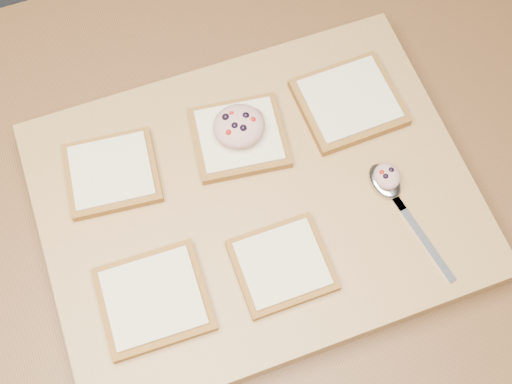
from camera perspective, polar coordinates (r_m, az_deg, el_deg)
The scene contains 11 objects.
ground at distance 1.74m, azimuth -2.50°, elevation -11.60°, with size 4.00×4.00×0.00m, color #515459.
island_counter at distance 1.29m, azimuth -3.31°, elevation -7.70°, with size 2.00×0.80×0.90m.
cutting_board at distance 0.84m, azimuth -0.00°, elevation -0.89°, with size 0.55×0.41×0.04m, color #B8834E.
bread_far_left at distance 0.85m, azimuth -12.69°, elevation 1.70°, with size 0.13×0.12×0.02m.
bread_far_center at distance 0.85m, azimuth -1.51°, elevation 4.90°, with size 0.13×0.12×0.02m.
bread_far_right at distance 0.88m, azimuth 8.26°, elevation 7.94°, with size 0.13×0.12×0.02m.
bread_near_left at distance 0.78m, azimuth -9.09°, elevation -9.38°, with size 0.13×0.12×0.02m.
bread_near_center at distance 0.78m, azimuth 2.33°, elevation -6.49°, with size 0.11×0.10×0.02m.
tuna_salad_dollop at distance 0.83m, azimuth -1.54°, elevation 5.90°, with size 0.07×0.06×0.03m.
spoon at distance 0.84m, azimuth 11.85°, elevation 0.23°, with size 0.05×0.18×0.01m.
spoon_salad at distance 0.82m, azimuth 11.57°, elevation 1.40°, with size 0.03×0.04×0.02m.
Camera 1 is at (-0.04, -0.34, 1.70)m, focal length 45.00 mm.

